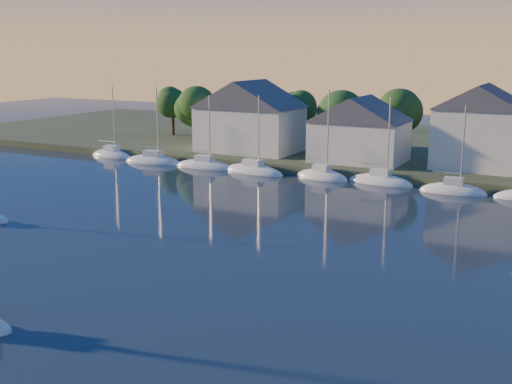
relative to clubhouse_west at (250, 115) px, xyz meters
The scene contains 7 objects.
shoreline_land 28.43m from the clubhouse_west, 37.69° to the left, with size 160.00×50.00×2.00m, color #334025.
wooden_dock 23.56m from the clubhouse_west, 15.26° to the right, with size 120.00×3.00×1.00m, color brown.
clubhouse_west is the anchor object (origin of this frame).
clubhouse_centre 16.05m from the clubhouse_west, ahead, with size 11.55×8.40×8.08m.
clubhouse_east 30.02m from the clubhouse_west, ahead, with size 10.50×8.40×9.80m.
tree_line 24.55m from the clubhouse_west, 11.77° to the left, with size 93.40×5.40×8.90m.
moored_fleet 28.13m from the clubhouse_west, 19.09° to the right, with size 95.50×2.40×12.05m.
Camera 1 is at (19.53, -18.99, 14.71)m, focal length 45.00 mm.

